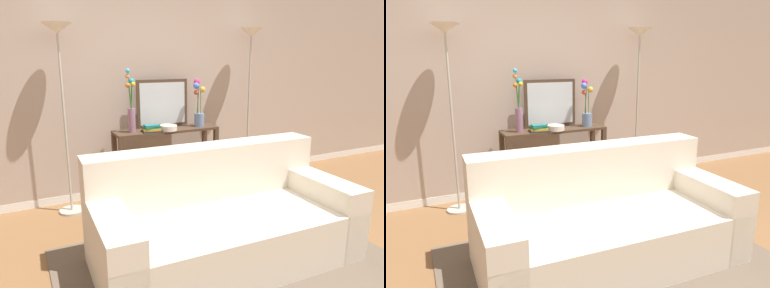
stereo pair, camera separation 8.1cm
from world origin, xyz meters
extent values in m
cube|color=brown|center=(0.00, 0.00, -0.01)|extent=(16.00, 16.00, 0.02)
cube|color=white|center=(0.00, 2.18, 0.04)|extent=(12.00, 0.15, 0.09)
cube|color=#B29E8E|center=(0.00, 2.18, 1.48)|extent=(12.00, 0.14, 2.78)
cube|color=brown|center=(0.09, 0.20, 0.01)|extent=(2.58, 1.80, 0.01)
cube|color=beige|center=(0.09, 0.30, 0.21)|extent=(2.08, 1.02, 0.42)
cube|color=beige|center=(0.10, 0.65, 0.65)|extent=(2.06, 0.32, 0.46)
cube|color=beige|center=(-0.81, 0.33, 0.30)|extent=(0.27, 0.97, 0.60)
cube|color=beige|center=(1.00, 0.28, 0.30)|extent=(0.27, 0.97, 0.60)
cube|color=#473323|center=(0.24, 1.84, 0.79)|extent=(1.21, 0.34, 0.03)
cube|color=#473323|center=(0.24, 1.84, 0.15)|extent=(1.11, 0.29, 0.01)
cube|color=#473323|center=(-0.34, 1.70, 0.39)|extent=(0.05, 0.05, 0.77)
cube|color=#473323|center=(0.81, 1.70, 0.39)|extent=(0.05, 0.05, 0.77)
cube|color=#473323|center=(-0.34, 1.99, 0.39)|extent=(0.05, 0.05, 0.77)
cube|color=#473323|center=(0.81, 1.99, 0.39)|extent=(0.05, 0.05, 0.77)
cylinder|color=#B7B2A8|center=(-0.87, 1.84, 0.01)|extent=(0.26, 0.26, 0.02)
cylinder|color=#B7B2A8|center=(-0.87, 1.84, 0.92)|extent=(0.02, 0.02, 1.80)
cone|color=silver|center=(-0.87, 1.84, 1.87)|extent=(0.28, 0.28, 0.10)
cylinder|color=#B7B2A8|center=(1.37, 1.84, 0.01)|extent=(0.26, 0.26, 0.02)
cylinder|color=#B7B2A8|center=(1.37, 1.84, 0.94)|extent=(0.02, 0.02, 1.83)
cone|color=silver|center=(1.37, 1.84, 1.90)|extent=(0.28, 0.28, 0.10)
cube|color=#473323|center=(0.25, 1.98, 1.08)|extent=(0.63, 0.02, 0.55)
cube|color=silver|center=(0.25, 1.97, 1.08)|extent=(0.56, 0.01, 0.48)
cylinder|color=gray|center=(-0.18, 1.83, 0.93)|extent=(0.08, 0.08, 0.26)
cylinder|color=#3D7538|center=(-0.19, 1.83, 1.24)|extent=(0.01, 0.04, 0.34)
sphere|color=#D48A46|center=(-0.21, 1.82, 1.41)|extent=(0.04, 0.04, 0.04)
cylinder|color=#3D7538|center=(-0.19, 1.82, 1.27)|extent=(0.03, 0.04, 0.40)
sphere|color=#3BAEDF|center=(-0.20, 1.81, 1.46)|extent=(0.05, 0.05, 0.05)
cylinder|color=#3D7538|center=(-0.16, 1.83, 1.20)|extent=(0.01, 0.04, 0.26)
sphere|color=yellow|center=(-0.14, 1.84, 1.32)|extent=(0.05, 0.05, 0.05)
cylinder|color=#3D7538|center=(-0.17, 1.84, 1.21)|extent=(0.02, 0.02, 0.29)
sphere|color=#2694C4|center=(-0.15, 1.85, 1.35)|extent=(0.06, 0.06, 0.06)
cylinder|color=#3D7538|center=(-0.19, 1.83, 1.19)|extent=(0.01, 0.04, 0.25)
sphere|color=#C86C18|center=(-0.21, 1.82, 1.31)|extent=(0.05, 0.05, 0.05)
cylinder|color=#6B84AD|center=(0.65, 1.82, 0.88)|extent=(0.12, 0.12, 0.16)
cylinder|color=#3D7538|center=(0.66, 1.80, 1.10)|extent=(0.02, 0.02, 0.28)
sphere|color=gold|center=(0.68, 1.79, 1.24)|extent=(0.07, 0.07, 0.07)
cylinder|color=#3D7538|center=(0.63, 1.82, 1.12)|extent=(0.01, 0.04, 0.32)
sphere|color=#4F79E7|center=(0.61, 1.82, 1.28)|extent=(0.07, 0.07, 0.07)
cylinder|color=#3D7538|center=(0.64, 1.83, 1.14)|extent=(0.04, 0.02, 0.36)
sphere|color=#E22B83|center=(0.63, 1.85, 1.32)|extent=(0.07, 0.07, 0.07)
cylinder|color=#3D7538|center=(0.63, 1.83, 1.08)|extent=(0.02, 0.02, 0.25)
sphere|color=#C34838|center=(0.61, 1.84, 1.20)|extent=(0.06, 0.06, 0.06)
cylinder|color=silver|center=(0.22, 1.74, 0.83)|extent=(0.20, 0.20, 0.05)
torus|color=silver|center=(0.22, 1.74, 0.86)|extent=(0.19, 0.19, 0.01)
cube|color=#2D2D33|center=(0.02, 1.75, 0.81)|extent=(0.23, 0.17, 0.02)
cube|color=gold|center=(0.02, 1.75, 0.83)|extent=(0.20, 0.15, 0.02)
cube|color=#236033|center=(0.02, 1.75, 0.85)|extent=(0.19, 0.14, 0.02)
cube|color=#1E7075|center=(0.02, 1.75, 0.87)|extent=(0.17, 0.12, 0.02)
cube|color=#236033|center=(-0.23, 1.84, 0.06)|extent=(0.05, 0.13, 0.11)
cube|color=navy|center=(-0.19, 1.84, 0.06)|extent=(0.03, 0.13, 0.12)
cube|color=#6B3360|center=(-0.15, 1.84, 0.06)|extent=(0.03, 0.16, 0.13)
cube|color=#2D2D33|center=(-0.12, 1.84, 0.06)|extent=(0.03, 0.16, 0.11)
cube|color=gold|center=(-0.08, 1.84, 0.05)|extent=(0.04, 0.16, 0.10)
cube|color=slate|center=(-0.05, 1.84, 0.06)|extent=(0.03, 0.14, 0.12)
cube|color=#BC3328|center=(-0.01, 1.84, 0.05)|extent=(0.04, 0.17, 0.10)
cube|color=maroon|center=(0.03, 1.84, 0.06)|extent=(0.03, 0.14, 0.11)
cube|color=silver|center=(0.08, 1.84, 0.06)|extent=(0.05, 0.16, 0.12)
camera|label=1|loc=(-1.31, -1.90, 1.59)|focal=33.46mm
camera|label=2|loc=(-1.23, -1.93, 1.59)|focal=33.46mm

